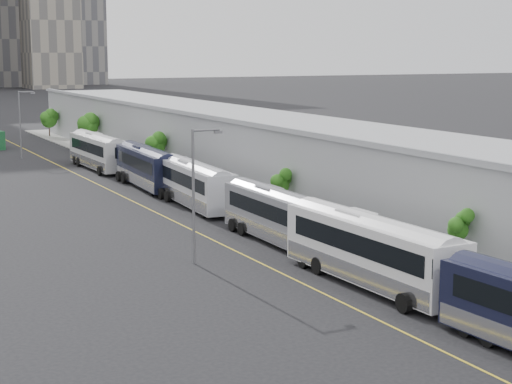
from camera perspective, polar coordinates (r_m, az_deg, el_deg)
sidewalk at (r=69.50m, az=3.33°, el=-1.50°), size 10.00×170.00×0.12m
lane_line at (r=65.00m, az=-4.73°, el=-2.32°), size 0.12×160.00×0.02m
depot at (r=70.99m, az=6.15°, el=1.52°), size 12.45×160.40×7.20m
bus_2 at (r=48.70m, az=7.69°, el=-4.29°), size 3.23×13.96×4.06m
bus_3 at (r=59.14m, az=1.54°, el=-1.92°), size 2.86×12.81×3.73m
bus_4 at (r=72.84m, az=-4.04°, el=0.25°), size 3.46×13.30×3.85m
bus_5 at (r=83.82m, az=-7.23°, el=1.43°), size 3.46×13.63×3.95m
bus_6 at (r=97.66m, az=-10.46°, el=2.48°), size 3.03×13.67×3.98m
tree_1 at (r=49.55m, az=13.32°, el=-2.38°), size 1.20×1.20×3.97m
tree_2 at (r=66.71m, az=1.63°, el=0.61°), size 1.42×1.42×3.76m
tree_3 at (r=91.41m, az=-6.72°, el=3.24°), size 2.07×2.07×4.54m
tree_4 at (r=114.96m, az=-11.15°, el=4.53°), size 2.73×2.73×5.17m
tree_5 at (r=136.38m, az=-13.65°, el=4.86°), size 2.52×2.52×4.30m
street_lamp_near at (r=52.91m, az=-4.00°, el=0.39°), size 2.04×0.22×8.45m
street_lamp_far at (r=109.14m, az=-15.36°, el=4.67°), size 2.04×0.22×8.30m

